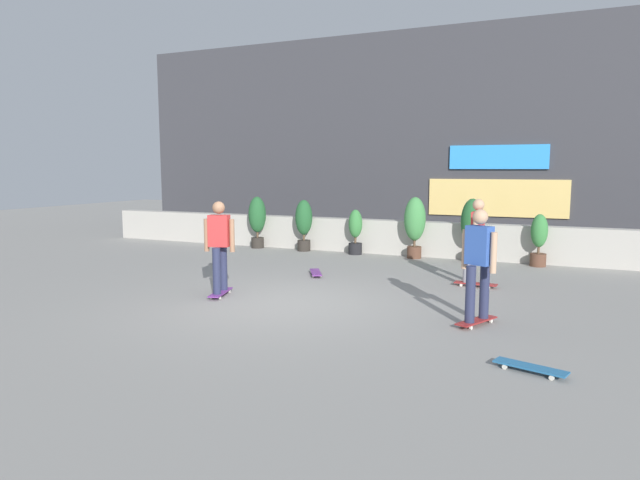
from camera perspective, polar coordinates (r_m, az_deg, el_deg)
The scene contains 14 objects.
ground_plane at distance 9.57m, azimuth -3.65°, elevation -6.41°, with size 48.00×48.00×0.00m, color gray.
planter_wall at distance 14.99m, azimuth 6.97°, elevation 0.31°, with size 18.00×0.40×0.90m, color #B2ADA3.
building_backdrop at distance 18.77m, azimuth 10.73°, elevation 10.20°, with size 20.00×2.08×6.50m.
potted_plant_0 at distance 16.04m, azimuth -6.43°, elevation 2.22°, with size 0.50×0.50×1.47m.
potted_plant_1 at distance 15.35m, azimuth -1.66°, elevation 1.88°, with size 0.47×0.47×1.41m.
potted_plant_2 at distance 14.79m, azimuth 3.64°, elevation 0.95°, with size 0.36×0.36×1.19m.
potted_plant_3 at distance 14.29m, azimuth 9.67°, elevation 1.77°, with size 0.54×0.54×1.55m.
potted_plant_4 at distance 14.01m, azimuth 15.27°, elevation 1.48°, with size 0.54×0.54×1.55m.
potted_plant_5 at distance 13.90m, azimuth 21.48°, elevation 0.15°, with size 0.38×0.38×1.22m.
skater_by_wall_right at distance 8.34m, azimuth 15.91°, elevation -2.13°, with size 0.52×0.81×1.70m.
skater_by_wall_left at distance 10.03m, azimuth -10.24°, elevation -0.40°, with size 0.54×0.82×1.70m.
skater_foreground at distance 11.05m, azimuth 15.79°, elevation 0.14°, with size 0.81×0.56×1.70m.
skateboard_near_camera at distance 11.93m, azimuth -0.44°, elevation -3.33°, with size 0.56×0.80×0.08m.
skateboard_aside at distance 6.82m, azimuth 20.70°, elevation -12.07°, with size 0.82×0.41×0.08m.
Camera 1 is at (4.30, -8.24, 2.27)m, focal length 31.30 mm.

